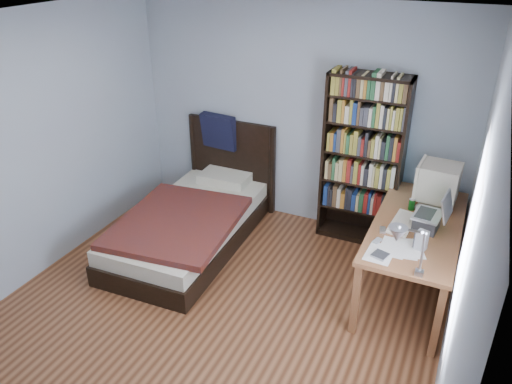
# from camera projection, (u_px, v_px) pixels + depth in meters

# --- Properties ---
(room) EXTENTS (4.20, 4.24, 2.50)m
(room) POSITION_uv_depth(u_px,v_px,m) (204.00, 197.00, 3.80)
(room) COLOR #4E2A17
(room) RESTS_ON ground
(desk) EXTENTS (0.75, 1.65, 0.73)m
(desk) POSITION_uv_depth(u_px,v_px,m) (420.00, 229.00, 4.97)
(desk) COLOR brown
(desk) RESTS_ON floor
(crt_monitor) EXTENTS (0.39, 0.36, 0.43)m
(crt_monitor) POSITION_uv_depth(u_px,v_px,m) (437.00, 182.00, 4.67)
(crt_monitor) COLOR beige
(crt_monitor) RESTS_ON desk
(laptop) EXTENTS (0.32, 0.32, 0.36)m
(laptop) POSITION_uv_depth(u_px,v_px,m) (429.00, 219.00, 4.33)
(laptop) COLOR #2D2D30
(laptop) RESTS_ON desk
(desk_lamp) EXTENTS (0.25, 0.54, 0.64)m
(desk_lamp) POSITION_uv_depth(u_px,v_px,m) (402.00, 239.00, 3.29)
(desk_lamp) COLOR #99999E
(desk_lamp) RESTS_ON desk
(keyboard) EXTENTS (0.21, 0.45, 0.04)m
(keyboard) POSITION_uv_depth(u_px,v_px,m) (402.00, 223.00, 4.44)
(keyboard) COLOR beige
(keyboard) RESTS_ON desk
(speaker) EXTENTS (0.10, 0.10, 0.17)m
(speaker) POSITION_uv_depth(u_px,v_px,m) (421.00, 240.00, 4.06)
(speaker) COLOR gray
(speaker) RESTS_ON desk
(soda_can) EXTENTS (0.06, 0.06, 0.11)m
(soda_can) POSITION_uv_depth(u_px,v_px,m) (412.00, 204.00, 4.67)
(soda_can) COLOR #073206
(soda_can) RESTS_ON desk
(mouse) EXTENTS (0.07, 0.12, 0.04)m
(mouse) POSITION_uv_depth(u_px,v_px,m) (419.00, 207.00, 4.70)
(mouse) COLOR silver
(mouse) RESTS_ON desk
(phone_silver) EXTENTS (0.07, 0.11, 0.02)m
(phone_silver) POSITION_uv_depth(u_px,v_px,m) (383.00, 230.00, 4.35)
(phone_silver) COLOR silver
(phone_silver) RESTS_ON desk
(phone_grey) EXTENTS (0.07, 0.10, 0.02)m
(phone_grey) POSITION_uv_depth(u_px,v_px,m) (377.00, 241.00, 4.19)
(phone_grey) COLOR gray
(phone_grey) RESTS_ON desk
(external_drive) EXTENTS (0.14, 0.14, 0.02)m
(external_drive) POSITION_uv_depth(u_px,v_px,m) (380.00, 256.00, 4.00)
(external_drive) COLOR gray
(external_drive) RESTS_ON desk
(bookshelf) EXTENTS (0.83, 0.30, 1.84)m
(bookshelf) POSITION_uv_depth(u_px,v_px,m) (362.00, 161.00, 5.23)
(bookshelf) COLOR black
(bookshelf) RESTS_ON floor
(bed) EXTENTS (1.28, 2.19, 1.16)m
(bed) POSITION_uv_depth(u_px,v_px,m) (194.00, 219.00, 5.48)
(bed) COLOR black
(bed) RESTS_ON floor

